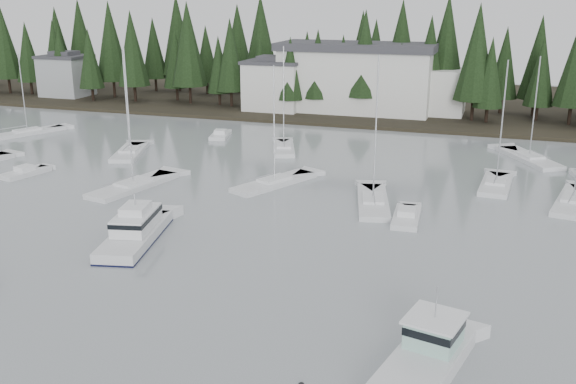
% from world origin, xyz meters
% --- Properties ---
extents(far_shore_land, '(240.00, 54.00, 1.00)m').
position_xyz_m(far_shore_land, '(0.00, 97.00, 0.00)').
color(far_shore_land, black).
rests_on(far_shore_land, ground).
extents(conifer_treeline, '(200.00, 22.00, 20.00)m').
position_xyz_m(conifer_treeline, '(0.00, 86.00, 0.00)').
color(conifer_treeline, black).
rests_on(conifer_treeline, ground).
extents(house_west, '(9.54, 7.42, 8.75)m').
position_xyz_m(house_west, '(-18.00, 79.00, 4.65)').
color(house_west, silver).
rests_on(house_west, ground).
extents(house_far_west, '(8.48, 7.42, 8.25)m').
position_xyz_m(house_far_west, '(-60.00, 81.00, 4.40)').
color(house_far_west, '#999EA0').
rests_on(house_far_west, ground).
extents(harbor_inn, '(29.50, 11.50, 10.90)m').
position_xyz_m(harbor_inn, '(-2.96, 82.34, 5.78)').
color(harbor_inn, silver).
rests_on(harbor_inn, ground).
extents(cabin_cruiser_center, '(5.33, 10.70, 4.40)m').
position_xyz_m(cabin_cruiser_center, '(-8.83, 20.95, 0.66)').
color(cabin_cruiser_center, silver).
rests_on(cabin_cruiser_center, ground).
extents(lobster_boat_teal, '(4.97, 9.25, 4.89)m').
position_xyz_m(lobster_boat_teal, '(15.12, 9.44, 0.58)').
color(lobster_boat_teal, silver).
rests_on(lobster_boat_teal, ground).
extents(sailboat_2, '(6.40, 10.69, 11.61)m').
position_xyz_m(sailboat_2, '(-44.87, 51.67, 0.06)').
color(sailboat_2, silver).
rests_on(sailboat_2, ground).
extents(sailboat_4, '(3.34, 8.54, 13.23)m').
position_xyz_m(sailboat_4, '(17.86, 45.56, 0.08)').
color(sailboat_4, silver).
rests_on(sailboat_4, ground).
extents(sailboat_5, '(5.75, 9.75, 13.04)m').
position_xyz_m(sailboat_5, '(-24.91, 45.93, 0.07)').
color(sailboat_5, silver).
rests_on(sailboat_5, ground).
extents(sailboat_6, '(5.35, 8.95, 13.30)m').
position_xyz_m(sailboat_6, '(-7.77, 53.93, 0.08)').
color(sailboat_6, silver).
rests_on(sailboat_6, ground).
extents(sailboat_7, '(5.04, 10.58, 14.21)m').
position_xyz_m(sailboat_7, '(7.15, 36.01, 0.07)').
color(sailboat_7, silver).
rests_on(sailboat_7, ground).
extents(sailboat_8, '(7.71, 10.74, 12.60)m').
position_xyz_m(sailboat_8, '(21.30, 58.33, 0.06)').
color(sailboat_8, silver).
rests_on(sailboat_8, ground).
extents(sailboat_9, '(5.05, 11.06, 14.39)m').
position_xyz_m(sailboat_9, '(-16.81, 33.57, 0.07)').
color(sailboat_9, silver).
rests_on(sailboat_9, ground).
extents(sailboat_10, '(6.67, 10.40, 12.67)m').
position_xyz_m(sailboat_10, '(-3.69, 39.10, 0.06)').
color(sailboat_10, silver).
rests_on(sailboat_10, ground).
extents(sailboat_12, '(4.69, 10.68, 11.87)m').
position_xyz_m(sailboat_12, '(24.81, 42.13, 0.06)').
color(sailboat_12, silver).
rests_on(sailboat_12, ground).
extents(runabout_0, '(3.27, 5.68, 1.42)m').
position_xyz_m(runabout_0, '(-30.52, 34.04, 0.13)').
color(runabout_0, silver).
rests_on(runabout_0, ground).
extents(runabout_1, '(2.60, 6.17, 1.42)m').
position_xyz_m(runabout_1, '(10.76, 32.65, 0.13)').
color(runabout_1, silver).
rests_on(runabout_1, ground).
extents(runabout_3, '(3.30, 5.45, 1.42)m').
position_xyz_m(runabout_3, '(-18.52, 58.49, 0.13)').
color(runabout_3, silver).
rests_on(runabout_3, ground).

